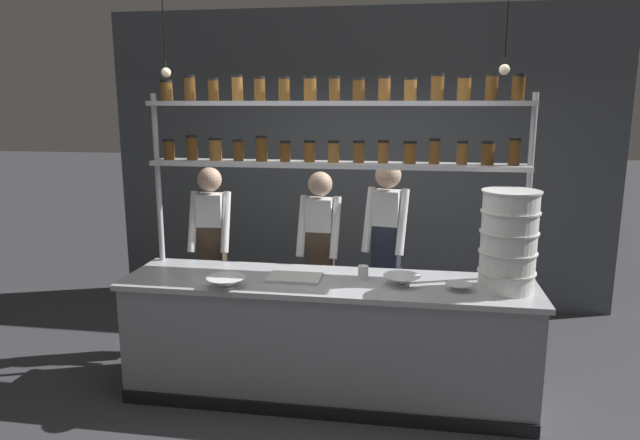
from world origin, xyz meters
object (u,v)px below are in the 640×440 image
Objects in this scene: cutting_board at (294,278)px; chef_right at (386,247)px; container_stack at (509,241)px; spice_shelf_unit at (335,137)px; chef_left at (212,247)px; chef_center at (320,252)px; prep_bowl_center_front at (402,281)px; prep_bowl_near_left at (226,283)px; prep_bowl_center_back at (458,287)px; serving_cup_front at (363,273)px.

chef_right is at bearing 50.25° from cutting_board.
spice_shelf_unit is at bearing 164.33° from container_stack.
chef_center is (0.97, 0.03, -0.02)m from chef_left.
chef_right is (0.57, 0.04, 0.06)m from chef_center.
chef_right is 6.42× the size of prep_bowl_center_front.
container_stack is (1.44, -0.74, 0.33)m from chef_center.
chef_right is at bearing 138.27° from container_stack.
prep_bowl_near_left is 1.63m from prep_bowl_center_back.
serving_cup_front reaches higher than cutting_board.
chef_left reaches higher than serving_cup_front.
chef_left is 4.16× the size of cutting_board.
chef_left is 1.14m from cutting_board.
cutting_board is 1.43× the size of prep_bowl_near_left.
serving_cup_front is at bearing 8.65° from cutting_board.
prep_bowl_center_front is at bearing 11.59° from prep_bowl_near_left.
chef_center reaches higher than container_stack.
spice_shelf_unit is at bearing 145.81° from prep_bowl_center_front.
container_stack is 0.79m from prep_bowl_center_front.
serving_cup_front is at bearing -89.98° from chef_right.
cutting_board is (-0.08, -0.73, -0.01)m from chef_center.
chef_center is at bearing -3.82° from chef_left.
prep_bowl_center_back is at bearing -12.06° from serving_cup_front.
chef_left reaches higher than chef_center.
prep_bowl_near_left is (-1.08, -1.04, -0.04)m from chef_right.
chef_right reaches higher than container_stack.
chef_left is at bearing 115.04° from prep_bowl_near_left.
chef_right is 0.71m from serving_cup_front.
chef_right reaches higher than cutting_board.
spice_shelf_unit reaches higher than serving_cup_front.
spice_shelf_unit is 10.52× the size of prep_bowl_near_left.
spice_shelf_unit is at bearing -22.64° from chef_left.
spice_shelf_unit is at bearing 41.99° from prep_bowl_near_left.
prep_bowl_near_left is at bearing -148.48° from cutting_board.
spice_shelf_unit reaches higher than prep_bowl_center_front.
cutting_board is at bearing -92.40° from chef_center.
cutting_board is (-1.51, 0.00, -0.34)m from container_stack.
spice_shelf_unit is 1.09m from chef_center.
chef_left reaches higher than prep_bowl_center_front.
prep_bowl_center_front is at bearing -42.78° from chef_center.
container_stack is 2.53× the size of prep_bowl_near_left.
container_stack reaches higher than prep_bowl_center_back.
serving_cup_front is (-0.68, 0.14, 0.03)m from prep_bowl_center_back.
prep_bowl_center_front is at bearing -28.58° from chef_left.
chef_left is at bearing 162.70° from spice_shelf_unit.
chef_left reaches higher than cutting_board.
spice_shelf_unit is at bearing 54.44° from cutting_board.
chef_right is 16.30× the size of serving_cup_front.
chef_left reaches higher than prep_bowl_near_left.
spice_shelf_unit is 1.76× the size of chef_left.
serving_cup_front is (0.43, -0.66, 0.03)m from chef_center.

